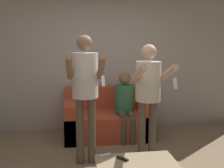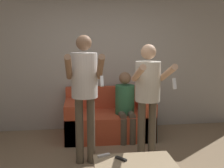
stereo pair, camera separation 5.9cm
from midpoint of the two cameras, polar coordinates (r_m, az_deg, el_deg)
The scene contains 8 objects.
wall_back at distance 5.02m, azimuth -2.83°, elevation 5.45°, with size 6.40×0.06×2.70m.
couch at distance 4.75m, azimuth -0.47°, elevation -7.76°, with size 1.52×0.90×0.84m.
person_standing_left at distance 3.50m, azimuth -5.52°, elevation 0.04°, with size 0.47×0.67×1.76m.
person_standing_right at distance 3.64m, azimuth 8.31°, elevation -0.99°, with size 0.47×0.71×1.64m.
person_seated at distance 4.50m, azimuth 3.31°, elevation -4.03°, with size 0.33×0.54×1.16m.
coffee_table at distance 3.01m, azimuth 5.70°, elevation -17.44°, with size 0.89×0.58×0.35m.
remote_near at distance 3.06m, azimuth 2.52°, elevation -15.95°, with size 0.13×0.14×0.02m.
remote_far at distance 3.14m, azimuth -1.24°, elevation -15.26°, with size 0.15×0.09×0.02m.
Camera 2 is at (-0.35, -2.82, 1.65)m, focal length 42.00 mm.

